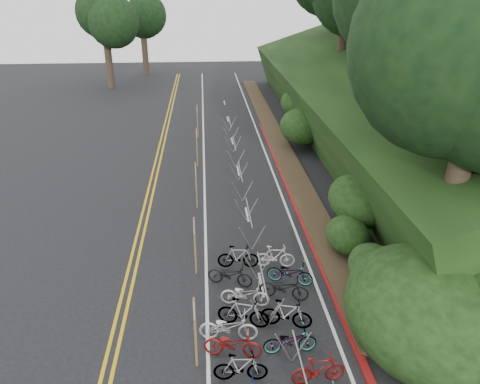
# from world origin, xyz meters

# --- Properties ---
(ground) EXTENTS (120.00, 120.00, 0.00)m
(ground) POSITION_xyz_m (0.00, 0.00, 0.00)
(ground) COLOR black
(ground) RESTS_ON ground
(road_markings) EXTENTS (7.47, 80.00, 0.01)m
(road_markings) POSITION_xyz_m (0.63, 10.10, 0.00)
(road_markings) COLOR gold
(road_markings) RESTS_ON ground
(red_curb) EXTENTS (0.25, 28.00, 0.10)m
(red_curb) POSITION_xyz_m (5.70, 12.00, 0.05)
(red_curb) COLOR maroon
(red_curb) RESTS_ON ground
(embankment) EXTENTS (14.30, 48.14, 9.11)m
(embankment) POSITION_xyz_m (12.96, 19.04, 2.57)
(embankment) COLOR black
(embankment) RESTS_ON ground
(bike_rack_front) EXTENTS (1.12, 3.14, 1.13)m
(bike_rack_front) POSITION_xyz_m (3.56, -1.49, 0.84)
(bike_rack_front) COLOR #9B9C9D
(bike_rack_front) RESTS_ON ground
(bike_racks_rest) EXTENTS (1.14, 23.00, 1.17)m
(bike_racks_rest) POSITION_xyz_m (3.00, 13.00, 0.85)
(bike_racks_rest) COLOR #9B9C9D
(bike_racks_rest) RESTS_ON ground
(signpost_near) EXTENTS (0.08, 0.40, 2.48)m
(signpost_near) POSITION_xyz_m (0.66, 0.03, 1.42)
(signpost_near) COLOR brown
(signpost_near) RESTS_ON ground
(signposts_rest) EXTENTS (0.08, 18.40, 2.50)m
(signposts_rest) POSITION_xyz_m (0.60, 14.00, 1.43)
(signposts_rest) COLOR brown
(signposts_rest) RESTS_ON ground
(bike_front) EXTENTS (0.91, 1.98, 1.00)m
(bike_front) POSITION_xyz_m (1.68, 1.11, 0.50)
(bike_front) COLOR beige
(bike_front) RESTS_ON ground
(bike_valet) EXTENTS (3.56, 10.17, 1.08)m
(bike_valet) POSITION_xyz_m (2.95, 1.17, 0.48)
(bike_valet) COLOR maroon
(bike_valet) RESTS_ON ground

